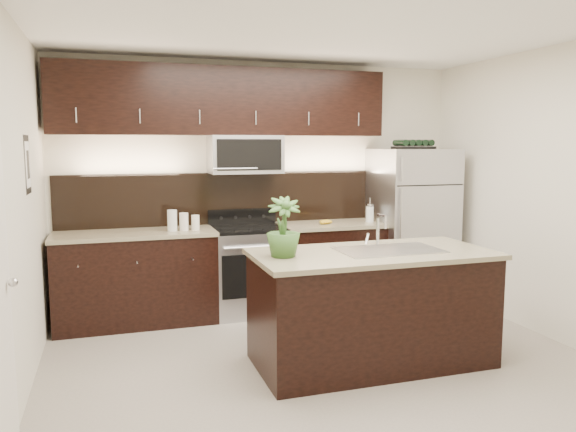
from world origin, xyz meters
name	(u,v)px	position (x,y,z in m)	size (l,w,h in m)	color
ground	(328,369)	(0.00, 0.00, 0.00)	(4.50, 4.50, 0.00)	gray
room_walls	(319,159)	(-0.11, -0.04, 1.70)	(4.52, 4.02, 2.71)	beige
counter_run	(230,271)	(-0.46, 1.69, 0.47)	(3.51, 0.65, 0.94)	black
upper_fixtures	(227,112)	(-0.43, 1.84, 2.14)	(3.49, 0.40, 1.66)	black
island	(371,307)	(0.39, 0.03, 0.47)	(1.96, 0.96, 0.94)	black
sink_faucet	(388,248)	(0.54, 0.04, 0.96)	(0.84, 0.50, 0.28)	silver
refrigerator	(411,225)	(1.67, 1.63, 0.88)	(0.85, 0.76, 1.75)	#B2B2B7
wine_rack	(413,145)	(1.67, 1.63, 1.80)	(0.43, 0.27, 0.10)	black
plant	(283,227)	(-0.37, 0.04, 1.17)	(0.26, 0.26, 0.47)	#335C24
canisters	(181,221)	(-0.96, 1.64, 1.03)	(0.32, 0.10, 0.21)	silver
french_press	(370,213)	(1.15, 1.64, 1.04)	(0.09, 0.09, 0.26)	silver
bananas	(322,222)	(0.55, 1.61, 0.96)	(0.16, 0.12, 0.05)	gold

